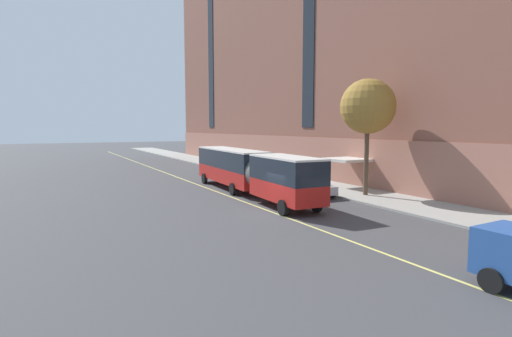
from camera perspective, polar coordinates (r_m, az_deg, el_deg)
name	(u,v)px	position (r m, az deg, el deg)	size (l,w,h in m)	color
ground_plane	(280,212)	(25.90, 3.47, -6.24)	(260.00, 260.00, 0.00)	#424244
sidewalk	(357,193)	(33.76, 14.26, -3.42)	(5.35, 160.00, 0.15)	#9E9B93
city_bus	(248,170)	(32.15, -1.10, -0.15)	(3.60, 18.95, 3.53)	red
parked_car_silver_1	(313,186)	(31.98, 8.15, -2.53)	(2.06, 4.39, 1.56)	#B7B7BC
parked_car_green_2	(219,166)	(48.12, -5.30, 0.33)	(2.04, 4.73, 1.56)	#23603D
parked_car_darkgray_3	(270,177)	(37.57, 2.04, -1.22)	(2.11, 4.30, 1.56)	#4C4C51
street_tree_mid_block	(368,107)	(32.24, 15.68, 8.47)	(4.24, 4.24, 9.01)	brown
lane_centerline	(252,205)	(28.23, -0.53, -5.20)	(0.16, 140.00, 0.01)	#E0D66B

